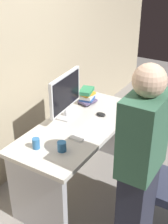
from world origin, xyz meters
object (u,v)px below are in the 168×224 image
at_px(cup_near_keyboard, 62,146).
at_px(cup_by_monitor, 36,143).
at_px(monitor, 66,94).
at_px(desk, 80,144).
at_px(keyboard, 87,129).
at_px(office_chair, 148,182).
at_px(person_at_desk, 140,170).
at_px(mouse, 101,114).
at_px(book_stack, 87,96).

distance_m(cup_near_keyboard, cup_by_monitor, 0.22).
xyz_separation_m(monitor, cup_near_keyboard, (-0.51, -0.30, -0.21)).
height_order(desk, keyboard, keyboard).
height_order(cup_near_keyboard, cup_by_monitor, cup_by_monitor).
bearing_deg(desk, office_chair, -95.99).
distance_m(person_at_desk, cup_near_keyboard, 0.70).
height_order(monitor, mouse, monitor).
bearing_deg(monitor, mouse, -54.86).
bearing_deg(desk, book_stack, 22.65).
height_order(cup_by_monitor, book_stack, book_stack).
height_order(desk, monitor, monitor).
bearing_deg(cup_near_keyboard, person_at_desk, -90.65).
height_order(office_chair, monitor, monitor).
distance_m(monitor, keyboard, 0.42).
relative_size(person_at_desk, monitor, 3.03).
height_order(desk, cup_near_keyboard, cup_near_keyboard).
distance_m(desk, person_at_desk, 0.98).
relative_size(monitor, mouse, 5.40).
bearing_deg(monitor, cup_by_monitor, -170.71).
bearing_deg(cup_by_monitor, mouse, -13.62).
height_order(keyboard, book_stack, book_stack).
distance_m(cup_near_keyboard, book_stack, 0.93).
relative_size(office_chair, cup_near_keyboard, 11.02).
relative_size(mouse, book_stack, 0.45).
height_order(desk, book_stack, book_stack).
bearing_deg(person_at_desk, monitor, 62.67).
height_order(desk, person_at_desk, person_at_desk).
distance_m(office_chair, person_at_desk, 0.56).
relative_size(mouse, cup_by_monitor, 1.06).
xyz_separation_m(office_chair, monitor, (0.14, 0.96, 0.58)).
height_order(cup_near_keyboard, book_stack, book_stack).
height_order(office_chair, cup_by_monitor, office_chair).
xyz_separation_m(person_at_desk, cup_by_monitor, (-0.07, 0.90, -0.05)).
height_order(person_at_desk, keyboard, person_at_desk).
xyz_separation_m(mouse, cup_by_monitor, (-0.79, 0.19, 0.03)).
bearing_deg(desk, person_at_desk, -119.64).
bearing_deg(mouse, person_at_desk, -135.35).
xyz_separation_m(office_chair, cup_near_keyboard, (-0.37, 0.65, 0.36)).
relative_size(desk, cup_near_keyboard, 17.65).
height_order(person_at_desk, mouse, person_at_desk).
relative_size(person_at_desk, book_stack, 7.43).
bearing_deg(keyboard, book_stack, 32.06).
height_order(office_chair, keyboard, office_chair).
bearing_deg(mouse, keyboard, -174.84).
bearing_deg(person_at_desk, mouse, 44.65).
height_order(keyboard, cup_by_monitor, cup_by_monitor).
relative_size(keyboard, cup_by_monitor, 4.55).
xyz_separation_m(desk, cup_near_keyboard, (-0.45, -0.11, 0.27)).
distance_m(desk, keyboard, 0.27).
bearing_deg(cup_by_monitor, book_stack, 4.81).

